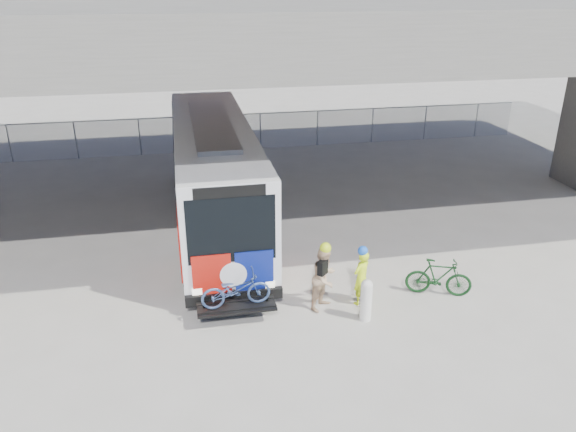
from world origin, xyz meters
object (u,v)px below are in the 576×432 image
object	(u,v)px
cyclist_tan	(325,277)
bike_parked	(439,277)
bollard	(366,298)
bus	(214,166)
cyclist_hivis	(361,276)

from	to	relation	value
cyclist_tan	bike_parked	size ratio (longest dim) A/B	1.06
bollard	bus	bearing A→B (deg)	114.61
bike_parked	cyclist_tan	bearing A→B (deg)	111.51
cyclist_tan	cyclist_hivis	bearing A→B (deg)	-42.28
cyclist_hivis	bus	bearing A→B (deg)	-95.76
bollard	bike_parked	world-z (taller)	bollard
bike_parked	bus	bearing A→B (deg)	63.13
bus	bike_parked	size ratio (longest dim) A/B	7.18
bus	cyclist_tan	world-z (taller)	bus
bus	bollard	world-z (taller)	bus
cyclist_hivis	bike_parked	size ratio (longest dim) A/B	0.95
bollard	cyclist_hivis	bearing A→B (deg)	81.33
bus	cyclist_hivis	distance (m)	7.28
bus	bike_parked	world-z (taller)	bus
bollard	cyclist_hivis	distance (m)	0.82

